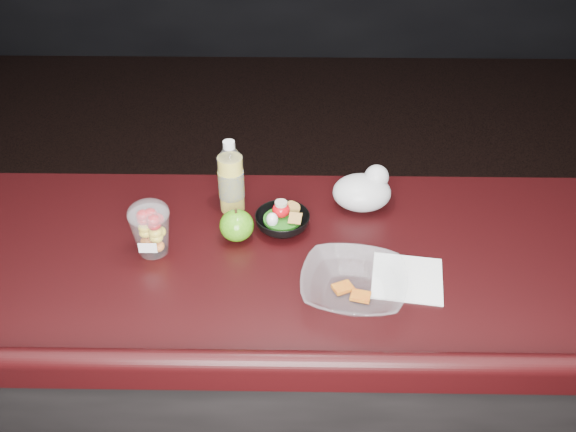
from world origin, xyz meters
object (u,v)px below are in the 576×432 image
object	(u,v)px
fruit_cup	(150,227)
takeout_bowl	(353,286)
snack_bowl	(282,221)
green_apple	(237,225)
lemonade_bottle	(231,182)

from	to	relation	value
fruit_cup	takeout_bowl	bearing A→B (deg)	-17.44
snack_bowl	takeout_bowl	world-z (taller)	snack_bowl
green_apple	snack_bowl	size ratio (longest dim) A/B	0.53
snack_bowl	takeout_bowl	xyz separation A→B (m)	(0.16, -0.24, 0.00)
green_apple	snack_bowl	world-z (taller)	green_apple
fruit_cup	lemonade_bottle	bearing A→B (deg)	45.63
lemonade_bottle	fruit_cup	world-z (taller)	lemonade_bottle
fruit_cup	green_apple	distance (m)	0.21
fruit_cup	green_apple	size ratio (longest dim) A/B	1.60
lemonade_bottle	green_apple	world-z (taller)	lemonade_bottle
green_apple	takeout_bowl	distance (m)	0.34
lemonade_bottle	green_apple	size ratio (longest dim) A/B	2.30
lemonade_bottle	takeout_bowl	bearing A→B (deg)	-48.01
takeout_bowl	snack_bowl	bearing A→B (deg)	123.94
green_apple	takeout_bowl	world-z (taller)	green_apple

